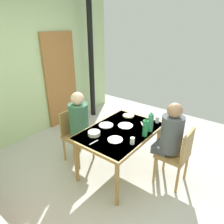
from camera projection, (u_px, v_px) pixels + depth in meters
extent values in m
plane|color=#B7B6AF|center=(117.00, 178.00, 3.09)|extent=(5.89, 5.89, 0.00)
cube|color=#B5D197|center=(21.00, 66.00, 3.76)|extent=(4.73, 0.10, 2.85)
cube|color=#9D6533|center=(61.00, 80.00, 4.48)|extent=(0.80, 0.05, 2.00)
cylinder|color=black|center=(91.00, 58.00, 4.66)|extent=(0.12, 0.12, 2.85)
cube|color=#9D7944|center=(120.00, 131.00, 2.97)|extent=(1.26, 0.86, 0.04)
cube|color=beige|center=(120.00, 130.00, 2.96)|extent=(1.21, 0.83, 0.00)
cylinder|color=#9D7944|center=(117.00, 184.00, 2.50)|extent=(0.06, 0.06, 0.69)
cylinder|color=#9D7944|center=(158.00, 144.00, 3.32)|extent=(0.06, 0.06, 0.69)
cylinder|color=#9D7944|center=(76.00, 161.00, 2.91)|extent=(0.06, 0.06, 0.69)
cylinder|color=#9D7944|center=(122.00, 131.00, 3.72)|extent=(0.06, 0.06, 0.69)
cube|color=#9D7944|center=(172.00, 155.00, 2.87)|extent=(0.40, 0.40, 0.04)
cube|color=#9D7944|center=(187.00, 147.00, 2.69)|extent=(0.38, 0.04, 0.42)
cylinder|color=#9D7944|center=(154.00, 170.00, 2.94)|extent=(0.04, 0.04, 0.41)
cylinder|color=#9D7944|center=(164.00, 159.00, 3.19)|extent=(0.04, 0.04, 0.41)
cylinder|color=#9D7944|center=(177.00, 180.00, 2.75)|extent=(0.04, 0.04, 0.41)
cylinder|color=#9D7944|center=(186.00, 167.00, 3.00)|extent=(0.04, 0.04, 0.41)
cube|color=#9D7944|center=(78.00, 136.00, 3.33)|extent=(0.40, 0.40, 0.04)
cube|color=#9D7944|center=(70.00, 122.00, 3.35)|extent=(0.38, 0.04, 0.42)
cylinder|color=#9D7944|center=(93.00, 148.00, 3.46)|extent=(0.04, 0.04, 0.41)
cylinder|color=#9D7944|center=(79.00, 158.00, 3.21)|extent=(0.04, 0.04, 0.41)
cylinder|color=#9D7944|center=(79.00, 142.00, 3.65)|extent=(0.04, 0.04, 0.41)
cylinder|color=#9D7944|center=(64.00, 150.00, 3.40)|extent=(0.04, 0.04, 0.41)
cube|color=#474D57|center=(162.00, 147.00, 2.94)|extent=(0.30, 0.22, 0.12)
cylinder|color=#4C5156|center=(172.00, 134.00, 2.77)|extent=(0.30, 0.30, 0.52)
sphere|color=#A87A5B|center=(175.00, 110.00, 2.63)|extent=(0.20, 0.20, 0.20)
cube|color=#3C6A48|center=(85.00, 136.00, 3.22)|extent=(0.30, 0.22, 0.12)
cylinder|color=#38664C|center=(79.00, 120.00, 3.18)|extent=(0.30, 0.30, 0.52)
sphere|color=beige|center=(77.00, 99.00, 3.04)|extent=(0.20, 0.20, 0.20)
cylinder|color=#1F8445|center=(145.00, 128.00, 2.77)|extent=(0.07, 0.07, 0.24)
cone|color=#297C3F|center=(146.00, 119.00, 2.71)|extent=(0.05, 0.05, 0.03)
cylinder|color=#3C8D66|center=(151.00, 123.00, 2.89)|extent=(0.08, 0.08, 0.26)
cone|color=#38906B|center=(151.00, 113.00, 2.83)|extent=(0.05, 0.05, 0.04)
cylinder|color=silver|center=(94.00, 133.00, 2.82)|extent=(0.17, 0.17, 0.05)
cylinder|color=white|center=(125.00, 126.00, 3.08)|extent=(0.22, 0.22, 0.01)
cylinder|color=white|center=(115.00, 140.00, 2.71)|extent=(0.20, 0.20, 0.01)
cylinder|color=white|center=(106.00, 125.00, 3.09)|extent=(0.22, 0.22, 0.01)
cylinder|color=silver|center=(157.00, 120.00, 3.16)|extent=(0.06, 0.06, 0.10)
cylinder|color=silver|center=(132.00, 141.00, 2.61)|extent=(0.06, 0.06, 0.09)
cylinder|color=silver|center=(151.00, 120.00, 3.15)|extent=(0.06, 0.06, 0.10)
cylinder|color=#DBB77A|center=(129.00, 116.00, 3.40)|extent=(0.19, 0.19, 0.02)
cube|color=silver|center=(94.00, 142.00, 2.66)|extent=(0.15, 0.03, 0.00)
cube|color=silver|center=(142.00, 124.00, 3.14)|extent=(0.12, 0.11, 0.00)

